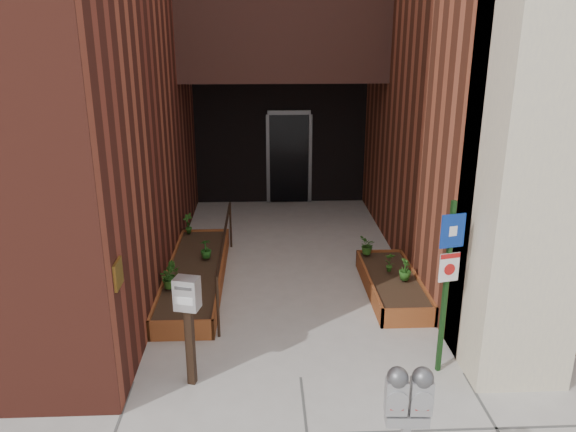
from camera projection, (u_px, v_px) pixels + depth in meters
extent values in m
plane|color=#9E9991|center=(301.00, 378.00, 6.76)|extent=(80.00, 80.00, 0.00)
cube|color=beige|center=(525.00, 195.00, 6.36)|extent=(1.10, 1.20, 4.40)
cube|color=black|center=(282.00, 28.00, 11.17)|extent=(4.20, 2.00, 2.00)
cube|color=black|center=(280.00, 139.00, 13.29)|extent=(4.00, 0.30, 3.00)
cube|color=black|center=(289.00, 159.00, 13.27)|extent=(0.90, 0.06, 2.10)
cube|color=#B79338|center=(118.00, 274.00, 6.01)|extent=(0.04, 0.30, 0.30)
cube|color=brown|center=(181.00, 331.00, 7.52)|extent=(0.90, 0.04, 0.30)
cube|color=brown|center=(206.00, 237.00, 10.89)|extent=(0.90, 0.04, 0.30)
cube|color=brown|center=(169.00, 276.00, 9.19)|extent=(0.04, 3.60, 0.30)
cube|color=brown|center=(222.00, 275.00, 9.22)|extent=(0.04, 3.60, 0.30)
cube|color=black|center=(196.00, 276.00, 9.21)|extent=(0.82, 3.52, 0.26)
cube|color=brown|center=(409.00, 318.00, 7.84)|extent=(0.80, 0.04, 0.30)
cube|color=brown|center=(379.00, 258.00, 9.89)|extent=(0.80, 0.04, 0.30)
cube|color=brown|center=(368.00, 285.00, 8.85)|extent=(0.04, 2.20, 0.30)
cube|color=brown|center=(416.00, 284.00, 8.88)|extent=(0.04, 2.20, 0.30)
cube|color=black|center=(392.00, 286.00, 8.87)|extent=(0.72, 2.12, 0.26)
cylinder|color=black|center=(218.00, 307.00, 7.52)|extent=(0.04, 0.04, 0.90)
cylinder|color=black|center=(231.00, 225.00, 10.64)|extent=(0.04, 0.04, 0.90)
cylinder|color=black|center=(224.00, 234.00, 8.95)|extent=(0.04, 3.30, 0.04)
cube|color=#A1A0A3|center=(407.00, 418.00, 4.31)|extent=(0.34, 0.15, 0.09)
cube|color=#A1A0A3|center=(396.00, 396.00, 4.25)|extent=(0.17, 0.12, 0.29)
sphere|color=#59595B|center=(398.00, 377.00, 4.20)|extent=(0.16, 0.16, 0.16)
cube|color=white|center=(398.00, 398.00, 4.19)|extent=(0.10, 0.01, 0.06)
cube|color=#B21414|center=(397.00, 408.00, 4.22)|extent=(0.10, 0.01, 0.03)
cube|color=#A1A0A3|center=(421.00, 396.00, 4.25)|extent=(0.17, 0.12, 0.29)
sphere|color=#59595B|center=(423.00, 378.00, 4.20)|extent=(0.16, 0.16, 0.16)
cube|color=white|center=(423.00, 399.00, 4.19)|extent=(0.10, 0.01, 0.06)
cube|color=#B21414|center=(422.00, 409.00, 4.21)|extent=(0.10, 0.01, 0.03)
cube|color=#143513|center=(445.00, 290.00, 6.57)|extent=(0.06, 0.06, 2.18)
cube|color=navy|center=(453.00, 231.00, 6.30)|extent=(0.29, 0.09, 0.40)
cube|color=white|center=(453.00, 231.00, 6.30)|extent=(0.10, 0.03, 0.12)
cube|color=white|center=(449.00, 267.00, 6.44)|extent=(0.25, 0.08, 0.35)
cube|color=#B21414|center=(451.00, 256.00, 6.39)|extent=(0.24, 0.07, 0.06)
cylinder|color=#B21414|center=(450.00, 269.00, 6.44)|extent=(0.14, 0.04, 0.14)
cube|color=black|center=(190.00, 346.00, 6.51)|extent=(0.11, 0.11, 0.99)
cube|color=silver|center=(187.00, 293.00, 6.29)|extent=(0.31, 0.26, 0.38)
cube|color=#59595B|center=(183.00, 289.00, 6.16)|extent=(0.19, 0.06, 0.04)
cube|color=white|center=(184.00, 301.00, 6.21)|extent=(0.21, 0.06, 0.09)
imported|color=#2B5C1A|center=(169.00, 277.00, 8.38)|extent=(0.42, 0.42, 0.33)
imported|color=#245618|center=(170.00, 274.00, 8.39)|extent=(0.25, 0.25, 0.40)
imported|color=#1E5719|center=(206.00, 249.00, 9.46)|extent=(0.24, 0.24, 0.33)
imported|color=#235718|center=(188.00, 223.00, 10.60)|extent=(0.29, 0.29, 0.39)
imported|color=#235518|center=(405.00, 269.00, 8.64)|extent=(0.25, 0.25, 0.34)
imported|color=#2B611B|center=(390.00, 262.00, 8.94)|extent=(0.18, 0.18, 0.32)
imported|color=#265618|center=(367.00, 246.00, 9.61)|extent=(0.36, 0.36, 0.32)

